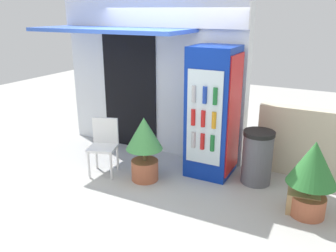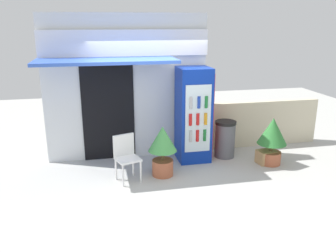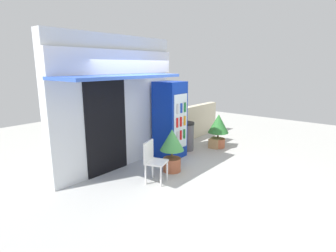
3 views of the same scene
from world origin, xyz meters
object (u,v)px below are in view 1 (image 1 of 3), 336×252
Objects in this scene: potted_plant_near_shop at (144,143)px; cardboard_box at (303,202)px; potted_plant_curbside at (312,171)px; trash_bin at (257,157)px; drink_cooler at (213,113)px; plastic_chair at (104,142)px.

cardboard_box is (2.25, 0.14, -0.45)m from potted_plant_near_shop.
potted_plant_curbside is at bearing 2.28° from potted_plant_near_shop.
trash_bin reaches higher than cardboard_box.
drink_cooler is 1.77m from cardboard_box.
cardboard_box is (1.45, -0.55, -0.85)m from drink_cooler.
drink_cooler reaches higher than plastic_chair.
trash_bin is at bearing 143.58° from potted_plant_curbside.
cardboard_box is at bearing -36.64° from trash_bin.
potted_plant_near_shop is at bearing 4.38° from plastic_chair.
drink_cooler is 2.01× the size of potted_plant_near_shop.
drink_cooler is 0.93m from trash_bin.
potted_plant_curbside is at bearing -36.42° from trash_bin.
trash_bin is at bearing 24.05° from potted_plant_near_shop.
plastic_chair is at bearing -177.23° from potted_plant_curbside.
drink_cooler is 1.67m from potted_plant_curbside.
drink_cooler reaches higher than cardboard_box.
drink_cooler is at bearing 179.22° from trash_bin.
plastic_chair is at bearing -161.76° from trash_bin.
potted_plant_curbside is 2.56× the size of cardboard_box.
drink_cooler is 2.45× the size of trash_bin.
potted_plant_curbside is (1.51, -0.60, -0.39)m from drink_cooler.
drink_cooler is at bearing 40.66° from potted_plant_near_shop.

